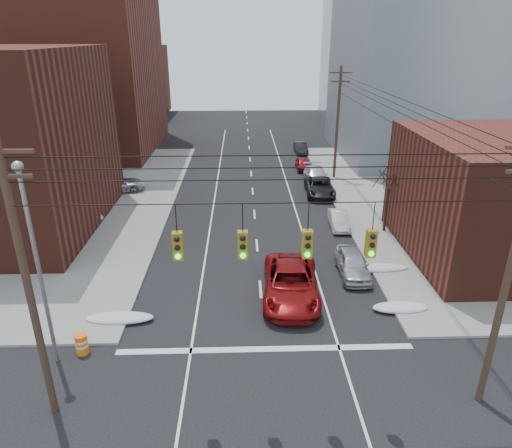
{
  "coord_description": "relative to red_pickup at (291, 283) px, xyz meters",
  "views": [
    {
      "loc": [
        -1.01,
        -11.05,
        13.71
      ],
      "look_at": [
        -0.17,
        14.69,
        3.0
      ],
      "focal_mm": 32.0,
      "sensor_mm": 36.0,
      "label": 1
    }
  ],
  "objects": [
    {
      "name": "utility_pole_right",
      "position": [
        6.85,
        -8.06,
        4.88
      ],
      "size": [
        2.2,
        0.28,
        11.0
      ],
      "color": "#473323",
      "rests_on": "ground"
    },
    {
      "name": "lot_car_a",
      "position": [
        -15.58,
        11.32,
        -0.13
      ],
      "size": [
        4.06,
        2.3,
        1.27
      ],
      "primitive_type": "imported",
      "rotation": [
        0.0,
        0.0,
        1.3
      ],
      "color": "silver",
      "rests_on": "sidewalk_nw"
    },
    {
      "name": "building_office",
      "position": [
        20.35,
        32.94,
        11.59
      ],
      "size": [
        22.0,
        20.0,
        25.0
      ],
      "primitive_type": "cube",
      "color": "gray",
      "rests_on": "ground"
    },
    {
      "name": "traffic_signals",
      "position": [
        -1.56,
        -8.09,
        6.26
      ],
      "size": [
        17.0,
        0.42,
        2.02
      ],
      "color": "black",
      "rests_on": "ground"
    },
    {
      "name": "utility_pole_far",
      "position": [
        6.85,
        22.94,
        4.88
      ],
      "size": [
        2.2,
        0.28,
        11.0
      ],
      "color": "#473323",
      "rests_on": "ground"
    },
    {
      "name": "parked_car_c",
      "position": [
        4.51,
        17.74,
        -0.16
      ],
      "size": [
        2.73,
        5.5,
        1.5
      ],
      "primitive_type": "imported",
      "rotation": [
        0.0,
        0.0,
        -0.05
      ],
      "color": "black",
      "rests_on": "ground"
    },
    {
      "name": "snow_ne",
      "position": [
        5.75,
        -1.56,
        -0.7
      ],
      "size": [
        3.0,
        1.08,
        0.42
      ],
      "primitive_type": "ellipsoid",
      "color": "silver",
      "rests_on": "ground"
    },
    {
      "name": "lot_car_b",
      "position": [
        -14.18,
        18.95,
        -0.08
      ],
      "size": [
        5.28,
        3.39,
        1.35
      ],
      "primitive_type": "imported",
      "rotation": [
        0.0,
        0.0,
        1.82
      ],
      "color": "#A3A3A7",
      "rests_on": "sidewalk_nw"
    },
    {
      "name": "parked_car_a",
      "position": [
        4.08,
        2.54,
        -0.16
      ],
      "size": [
        1.87,
        4.41,
        1.49
      ],
      "primitive_type": "imported",
      "rotation": [
        0.0,
        0.0,
        -0.02
      ],
      "color": "#B7B8BC",
      "rests_on": "ground"
    },
    {
      "name": "construction_barrel",
      "position": [
        -10.15,
        -4.56,
        -0.39
      ],
      "size": [
        0.68,
        0.68,
        1.0
      ],
      "rotation": [
        0.0,
        0.0,
        0.23
      ],
      "color": "orange",
      "rests_on": "ground"
    },
    {
      "name": "street_light",
      "position": [
        -11.15,
        -5.06,
        4.63
      ],
      "size": [
        0.44,
        0.44,
        9.32
      ],
      "color": "gray",
      "rests_on": "ground"
    },
    {
      "name": "lot_car_d",
      "position": [
        -19.45,
        19.84,
        -0.1
      ],
      "size": [
        3.89,
        1.63,
        1.31
      ],
      "primitive_type": "imported",
      "rotation": [
        0.0,
        0.0,
        1.55
      ],
      "color": "silver",
      "rests_on": "sidewalk_nw"
    },
    {
      "name": "building_glass",
      "position": [
        22.35,
        58.94,
        10.09
      ],
      "size": [
        20.0,
        18.0,
        22.0
      ],
      "primitive_type": "cube",
      "color": "gray",
      "rests_on": "ground"
    },
    {
      "name": "snow_nw",
      "position": [
        -9.05,
        -2.06,
        -0.7
      ],
      "size": [
        3.5,
        1.08,
        0.42
      ],
      "primitive_type": "ellipsoid",
      "color": "silver",
      "rests_on": "ground"
    },
    {
      "name": "bare_tree",
      "position": [
        7.93,
        8.94,
        1.41
      ],
      "size": [
        2.09,
        2.2,
        4.93
      ],
      "color": "black",
      "rests_on": "ground"
    },
    {
      "name": "building_brick_tall",
      "position": [
        -25.65,
        36.94,
        14.09
      ],
      "size": [
        24.0,
        20.0,
        30.0
      ],
      "primitive_type": "cube",
      "color": "brown",
      "rests_on": "ground"
    },
    {
      "name": "red_pickup",
      "position": [
        0.0,
        0.0,
        0.0
      ],
      "size": [
        3.48,
        6.74,
        1.82
      ],
      "primitive_type": "imported",
      "rotation": [
        0.0,
        0.0,
        -0.07
      ],
      "color": "maroon",
      "rests_on": "ground"
    },
    {
      "name": "utility_pole_left",
      "position": [
        -10.15,
        -8.06,
        4.88
      ],
      "size": [
        2.2,
        0.28,
        11.0
      ],
      "color": "#473323",
      "rests_on": "ground"
    },
    {
      "name": "parked_car_d",
      "position": [
        4.75,
        21.32,
        -0.14
      ],
      "size": [
        2.21,
        5.34,
        1.54
      ],
      "primitive_type": "imported",
      "rotation": [
        0.0,
        0.0,
        0.01
      ],
      "color": "silver",
      "rests_on": "ground"
    },
    {
      "name": "building_brick_far",
      "position": [
        -27.65,
        62.94,
        5.09
      ],
      "size": [
        22.0,
        18.0,
        12.0
      ],
      "primitive_type": "cube",
      "color": "#532319",
      "rests_on": "ground"
    },
    {
      "name": "snow_east_far",
      "position": [
        5.75,
        2.94,
        -0.7
      ],
      "size": [
        4.0,
        1.08,
        0.42
      ],
      "primitive_type": "ellipsoid",
      "color": "silver",
      "rests_on": "ground"
    },
    {
      "name": "parked_car_e",
      "position": [
        4.07,
        26.26,
        -0.27
      ],
      "size": [
        1.54,
        3.76,
        1.28
      ],
      "primitive_type": "imported",
      "rotation": [
        0.0,
        0.0,
        -0.01
      ],
      "color": "maroon",
      "rests_on": "ground"
    },
    {
      "name": "parked_car_b",
      "position": [
        4.75,
        10.01,
        -0.3
      ],
      "size": [
        1.47,
        3.75,
        1.22
      ],
      "primitive_type": "imported",
      "rotation": [
        0.0,
        0.0,
        -0.05
      ],
      "color": "silver",
      "rests_on": "ground"
    },
    {
      "name": "parked_car_f",
      "position": [
        4.75,
        33.87,
        -0.24
      ],
      "size": [
        1.5,
        4.07,
        1.33
      ],
      "primitive_type": "imported",
      "rotation": [
        0.0,
        0.0,
        0.02
      ],
      "color": "black",
      "rests_on": "ground"
    }
  ]
}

